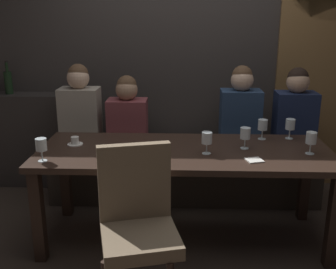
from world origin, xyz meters
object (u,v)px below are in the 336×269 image
object	(u,v)px
diner_far_end	(240,114)
espresso_cup	(75,141)
dining_table	(184,160)
dessert_plate	(119,151)
fork_on_table	(138,153)
chair_near_side	(138,217)
wine_glass_near_right	(41,146)
diner_redhead	(80,112)
wine_glass_end_right	(245,134)
wine_glass_center_back	(263,126)
banquette_bench	(184,177)
diner_bearded	(127,118)
diner_near_end	(295,115)
wine_bottle_dark_red	(8,82)
wine_glass_near_left	(311,139)
wine_glass_far_left	(207,139)
wine_glass_center_front	(290,125)

from	to	relation	value
diner_far_end	espresso_cup	bearing A→B (deg)	-155.62
dining_table	dessert_plate	size ratio (longest dim) A/B	11.58
dessert_plate	fork_on_table	xyz separation A→B (m)	(0.14, 0.01, -0.01)
chair_near_side	wine_glass_near_right	xyz separation A→B (m)	(-0.70, 0.44, 0.29)
diner_far_end	fork_on_table	xyz separation A→B (m)	(-0.85, -0.79, -0.10)
chair_near_side	diner_redhead	world-z (taller)	diner_redhead
diner_redhead	wine_glass_end_right	distance (m)	1.57
wine_glass_center_back	espresso_cup	world-z (taller)	wine_glass_center_back
wine_glass_center_back	wine_glass_end_right	xyz separation A→B (m)	(-0.17, -0.25, 0.00)
diner_far_end	wine_glass_end_right	bearing A→B (deg)	-94.36
banquette_bench	fork_on_table	distance (m)	1.01
banquette_bench	wine_glass_near_right	xyz separation A→B (m)	(-0.98, -0.99, 0.62)
diner_bearded	fork_on_table	xyz separation A→B (m)	(0.18, -0.81, -0.05)
diner_redhead	dessert_plate	bearing A→B (deg)	-59.69
dining_table	chair_near_side	distance (m)	0.78
fork_on_table	diner_far_end	bearing A→B (deg)	23.19
dining_table	diner_near_end	xyz separation A→B (m)	(0.99, 0.70, 0.18)
espresso_cup	dessert_plate	size ratio (longest dim) A/B	0.63
banquette_bench	wine_glass_center_back	bearing A→B (deg)	-33.44
wine_bottle_dark_red	espresso_cup	world-z (taller)	wine_bottle_dark_red
diner_bearded	wine_glass_near_left	distance (m)	1.63
diner_redhead	diner_far_end	xyz separation A→B (m)	(1.47, -0.02, -0.00)
banquette_bench	espresso_cup	world-z (taller)	espresso_cup
wine_glass_far_left	diner_redhead	bearing A→B (deg)	144.10
diner_near_end	wine_glass_center_front	size ratio (longest dim) A/B	4.98
wine_glass_near_right	wine_glass_end_right	distance (m)	1.47
chair_near_side	wine_glass_end_right	distance (m)	1.10
wine_glass_near_left	fork_on_table	distance (m)	1.26
wine_glass_end_right	fork_on_table	world-z (taller)	wine_glass_end_right
espresso_cup	banquette_bench	bearing A→B (deg)	35.86
diner_far_end	wine_glass_far_left	bearing A→B (deg)	-113.61
wine_glass_center_front	wine_glass_far_left	bearing A→B (deg)	-150.23
wine_glass_far_left	dessert_plate	size ratio (longest dim) A/B	0.86
diner_redhead	diner_far_end	world-z (taller)	diner_redhead
wine_bottle_dark_red	wine_glass_end_right	distance (m)	2.42
wine_glass_near_left	dessert_plate	distance (m)	1.40
wine_glass_near_right	wine_glass_end_right	xyz separation A→B (m)	(1.44, 0.33, 0.00)
fork_on_table	wine_glass_end_right	bearing A→B (deg)	-10.45
banquette_bench	wine_glass_center_front	world-z (taller)	wine_glass_center_front
dining_table	dessert_plate	xyz separation A→B (m)	(-0.48, -0.10, 0.10)
wine_glass_near_left	dessert_plate	xyz separation A→B (m)	(-1.39, -0.04, -0.10)
banquette_bench	wine_glass_end_right	size ratio (longest dim) A/B	15.24
wine_glass_center_front	fork_on_table	distance (m)	1.27
wine_glass_center_back	dessert_plate	distance (m)	1.18
banquette_bench	wine_glass_end_right	distance (m)	1.02
banquette_bench	wine_bottle_dark_red	size ratio (longest dim) A/B	7.67
dining_table	wine_glass_center_front	size ratio (longest dim) A/B	13.41
diner_near_end	wine_glass_center_back	world-z (taller)	diner_near_end
wine_bottle_dark_red	wine_glass_center_front	size ratio (longest dim) A/B	1.99
diner_redhead	wine_glass_end_right	world-z (taller)	diner_redhead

